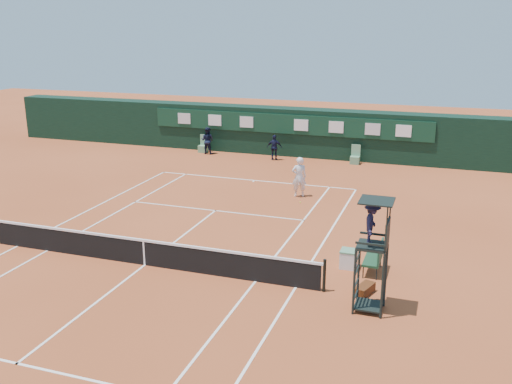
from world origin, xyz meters
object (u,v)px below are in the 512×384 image
(player_bench, at_px, (376,257))
(cooler, at_px, (349,259))
(umpire_chair, at_px, (373,232))
(tennis_net, at_px, (144,252))
(player, at_px, (299,177))

(player_bench, relative_size, cooler, 1.86)
(umpire_chair, bearing_deg, player_bench, 93.17)
(tennis_net, height_order, player, player)
(tennis_net, distance_m, umpire_chair, 8.17)
(tennis_net, bearing_deg, umpire_chair, -5.47)
(player_bench, distance_m, cooler, 0.99)
(cooler, xyz_separation_m, player, (-3.80, 7.69, 0.66))
(player_bench, bearing_deg, umpire_chair, -86.83)
(cooler, height_order, player, player)
(tennis_net, distance_m, player, 10.27)
(tennis_net, bearing_deg, player, 72.94)
(umpire_chair, xyz_separation_m, player, (-4.89, 10.56, -1.47))
(umpire_chair, xyz_separation_m, player_bench, (-0.15, 2.72, -1.86))
(player_bench, xyz_separation_m, cooler, (-0.94, 0.15, -0.27))
(umpire_chair, distance_m, player, 11.73)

